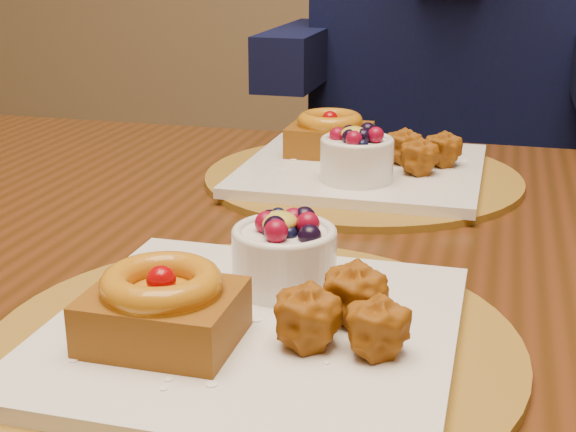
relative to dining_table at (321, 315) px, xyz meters
The scene contains 4 objects.
dining_table is the anchor object (origin of this frame).
place_setting_near 0.24m from the dining_table, 90.54° to the right, with size 0.38×0.38×0.08m.
place_setting_far 0.24m from the dining_table, 90.56° to the left, with size 0.38×0.38×0.08m.
chair_far 0.81m from the dining_table, 85.55° to the left, with size 0.63×0.63×0.99m.
Camera 1 is at (0.20, -0.57, 1.03)m, focal length 50.00 mm.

